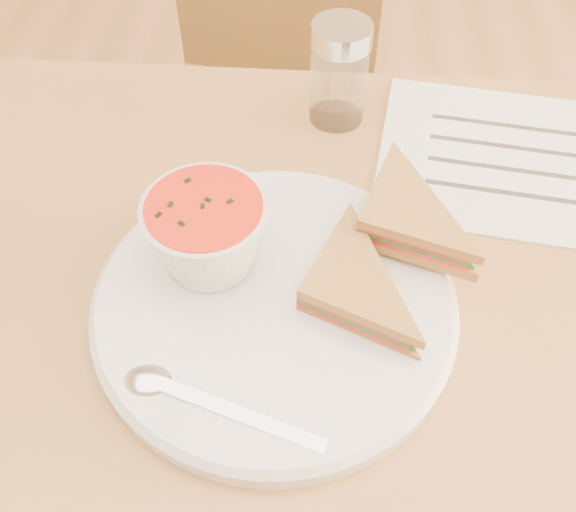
# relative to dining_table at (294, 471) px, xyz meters

# --- Properties ---
(dining_table) EXTENTS (1.00, 0.70, 0.75)m
(dining_table) POSITION_rel_dining_table_xyz_m (0.00, 0.00, 0.00)
(dining_table) COLOR olive
(dining_table) RESTS_ON floor
(chair_far) EXTENTS (0.45, 0.45, 0.87)m
(chair_far) POSITION_rel_dining_table_xyz_m (-0.12, 0.61, 0.06)
(chair_far) COLOR brown
(chair_far) RESTS_ON floor
(plate) EXTENTS (0.40, 0.40, 0.02)m
(plate) POSITION_rel_dining_table_xyz_m (-0.02, 0.00, 0.38)
(plate) COLOR white
(plate) RESTS_ON dining_table
(soup_bowl) EXTENTS (0.12, 0.12, 0.07)m
(soup_bowl) POSITION_rel_dining_table_xyz_m (-0.08, 0.04, 0.43)
(soup_bowl) COLOR white
(soup_bowl) RESTS_ON plate
(sandwich_half_a) EXTENTS (0.14, 0.14, 0.03)m
(sandwich_half_a) POSITION_rel_dining_table_xyz_m (0.00, -0.01, 0.41)
(sandwich_half_a) COLOR gold
(sandwich_half_a) RESTS_ON plate
(sandwich_half_b) EXTENTS (0.14, 0.14, 0.03)m
(sandwich_half_b) POSITION_rel_dining_table_xyz_m (0.05, 0.06, 0.42)
(sandwich_half_b) COLOR gold
(sandwich_half_b) RESTS_ON plate
(spoon) EXTENTS (0.19, 0.09, 0.01)m
(spoon) POSITION_rel_dining_table_xyz_m (-0.06, -0.10, 0.40)
(spoon) COLOR silver
(spoon) RESTS_ON plate
(paper_menu) EXTENTS (0.34, 0.27, 0.00)m
(paper_menu) POSITION_rel_dining_table_xyz_m (0.23, 0.21, 0.38)
(paper_menu) COLOR white
(paper_menu) RESTS_ON dining_table
(condiment_shaker) EXTENTS (0.07, 0.07, 0.11)m
(condiment_shaker) POSITION_rel_dining_table_xyz_m (0.03, 0.27, 0.43)
(condiment_shaker) COLOR silver
(condiment_shaker) RESTS_ON dining_table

